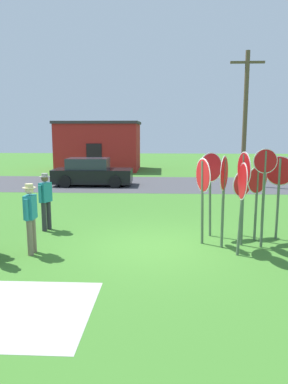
{
  "coord_description": "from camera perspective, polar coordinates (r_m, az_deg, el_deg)",
  "views": [
    {
      "loc": [
        0.28,
        -9.11,
        2.98
      ],
      "look_at": [
        -0.22,
        0.9,
        1.3
      ],
      "focal_mm": 34.13,
      "sensor_mm": 36.0,
      "label": 1
    }
  ],
  "objects": [
    {
      "name": "stop_sign_tallest",
      "position": [
        9.68,
        18.27,
        1.34
      ],
      "size": [
        0.62,
        0.1,
        2.55
      ],
      "color": "#51664C",
      "rests_on": "ground"
    },
    {
      "name": "stop_sign_leaning_left",
      "position": [
        10.7,
        15.07,
        0.05
      ],
      "size": [
        0.61,
        0.47,
        1.89
      ],
      "color": "#51664C",
      "rests_on": "ground"
    },
    {
      "name": "ground_plane",
      "position": [
        9.59,
        1.07,
        -8.6
      ],
      "size": [
        80.0,
        80.0,
        0.0
      ],
      "primitive_type": "plane",
      "color": "#3D7528"
    },
    {
      "name": "person_near_signs",
      "position": [
        11.33,
        -15.12,
        -0.96
      ],
      "size": [
        0.34,
        0.53,
        1.74
      ],
      "color": "#2D2D33",
      "rests_on": "ground"
    },
    {
      "name": "person_in_blue",
      "position": [
        9.25,
        -17.31,
        -3.39
      ],
      "size": [
        0.32,
        0.57,
        1.74
      ],
      "color": "#7A6B56",
      "rests_on": "ground"
    },
    {
      "name": "utility_pole",
      "position": [
        20.77,
        15.52,
        11.3
      ],
      "size": [
        1.8,
        0.24,
        7.14
      ],
      "color": "brown",
      "rests_on": "ground"
    },
    {
      "name": "stop_sign_leaning_right",
      "position": [
        10.32,
        17.23,
        0.3
      ],
      "size": [
        0.63,
        0.44,
        2.06
      ],
      "color": "#51664C",
      "rests_on": "ground"
    },
    {
      "name": "stop_sign_rear_right",
      "position": [
        10.43,
        10.36,
        2.06
      ],
      "size": [
        0.73,
        0.5,
        2.39
      ],
      "color": "#51664C",
      "rests_on": "ground"
    },
    {
      "name": "building_background",
      "position": [
        28.52,
        -6.97,
        7.18
      ],
      "size": [
        6.19,
        4.77,
        3.69
      ],
      "color": "#B2231E",
      "rests_on": "ground"
    },
    {
      "name": "stop_sign_center_cluster",
      "position": [
        9.4,
        12.36,
        1.14
      ],
      "size": [
        0.33,
        0.83,
        2.38
      ],
      "color": "#51664C",
      "rests_on": "ground"
    },
    {
      "name": "stop_sign_low_front",
      "position": [
        9.7,
        15.27,
        1.68
      ],
      "size": [
        0.17,
        0.89,
        2.47
      ],
      "color": "#51664C",
      "rests_on": "ground"
    },
    {
      "name": "stop_sign_far_back",
      "position": [
        8.91,
        15.05,
        0.01
      ],
      "size": [
        0.17,
        0.89,
        2.26
      ],
      "color": "#51664C",
      "rests_on": "ground"
    },
    {
      "name": "parked_car_on_street",
      "position": [
        20.36,
        -8.17,
        2.96
      ],
      "size": [
        4.31,
        2.05,
        1.51
      ],
      "color": "black",
      "rests_on": "ground"
    },
    {
      "name": "street_asphalt",
      "position": [
        20.74,
        2.06,
        1.26
      ],
      "size": [
        60.0,
        6.4,
        0.01
      ],
      "primitive_type": "cube",
      "color": "#424247",
      "rests_on": "ground"
    },
    {
      "name": "stop_sign_nearest",
      "position": [
        9.64,
        9.15,
        1.08
      ],
      "size": [
        0.3,
        0.87,
        2.29
      ],
      "color": "#51664C",
      "rests_on": "ground"
    },
    {
      "name": "stop_sign_rear_left",
      "position": [
        10.58,
        20.35,
        1.42
      ],
      "size": [
        0.72,
        0.4,
        2.32
      ],
      "color": "#51664C",
      "rests_on": "ground"
    }
  ]
}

